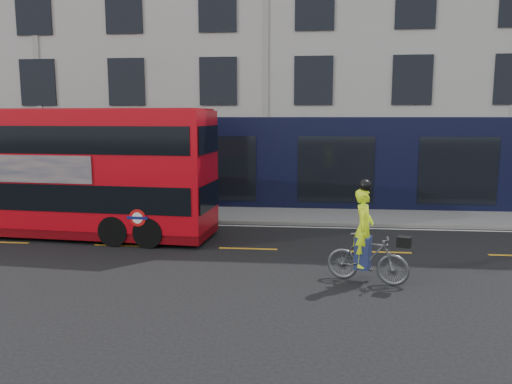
# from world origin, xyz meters

# --- Properties ---
(ground) EXTENTS (120.00, 120.00, 0.00)m
(ground) POSITION_xyz_m (0.00, 0.00, 0.00)
(ground) COLOR black
(ground) RESTS_ON ground
(pavement) EXTENTS (60.00, 3.00, 0.12)m
(pavement) POSITION_xyz_m (0.00, 6.50, 0.06)
(pavement) COLOR gray
(pavement) RESTS_ON ground
(kerb) EXTENTS (60.00, 0.12, 0.13)m
(kerb) POSITION_xyz_m (0.00, 5.00, 0.07)
(kerb) COLOR slate
(kerb) RESTS_ON ground
(building_terrace) EXTENTS (50.00, 10.07, 15.00)m
(building_terrace) POSITION_xyz_m (0.00, 12.94, 7.49)
(building_terrace) COLOR #A6A29C
(building_terrace) RESTS_ON ground
(road_edge_line) EXTENTS (58.00, 0.10, 0.01)m
(road_edge_line) POSITION_xyz_m (0.00, 4.70, 0.00)
(road_edge_line) COLOR silver
(road_edge_line) RESTS_ON ground
(lane_dashes) EXTENTS (58.00, 0.12, 0.01)m
(lane_dashes) POSITION_xyz_m (0.00, 1.50, 0.00)
(lane_dashes) COLOR gold
(lane_dashes) RESTS_ON ground
(bus) EXTENTS (10.76, 3.25, 4.27)m
(bus) POSITION_xyz_m (-6.57, 2.70, 2.19)
(bus) COLOR #B80711
(bus) RESTS_ON ground
(cyclist) EXTENTS (2.08, 1.20, 2.54)m
(cyclist) POSITION_xyz_m (3.22, -1.32, 0.85)
(cyclist) COLOR #4B4E50
(cyclist) RESTS_ON ground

